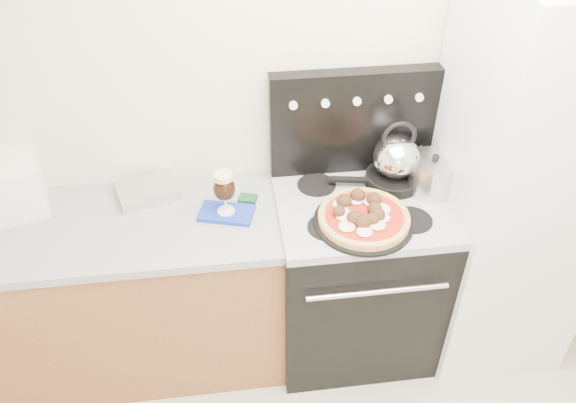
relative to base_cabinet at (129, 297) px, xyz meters
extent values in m
cube|color=beige|center=(1.02, 0.30, 0.82)|extent=(3.50, 0.01, 2.50)
cube|color=brown|center=(0.00, 0.00, 0.00)|extent=(1.45, 0.60, 0.86)
cube|color=#99999B|center=(0.00, 0.00, 0.45)|extent=(1.48, 0.63, 0.04)
cube|color=black|center=(1.10, -0.02, 0.01)|extent=(0.76, 0.65, 0.88)
cube|color=#ADADB2|center=(1.10, -0.02, 0.47)|extent=(0.76, 0.65, 0.04)
cube|color=black|center=(1.10, 0.25, 0.74)|extent=(0.76, 0.08, 0.50)
cube|color=silver|center=(1.80, -0.05, 0.52)|extent=(0.64, 0.68, 1.90)
cube|color=white|center=(0.16, 0.17, 0.50)|extent=(0.31, 0.27, 0.05)
cube|color=#1833AB|center=(0.50, -0.01, 0.48)|extent=(0.26, 0.19, 0.02)
cylinder|color=#242424|center=(1.08, -0.17, 0.50)|extent=(0.51, 0.51, 0.01)
cylinder|color=black|center=(1.28, 0.10, 0.51)|extent=(0.30, 0.30, 0.05)
cylinder|color=silver|center=(1.43, 0.03, 0.57)|extent=(0.23, 0.23, 0.15)
camera|label=1|loc=(0.53, -1.92, 2.04)|focal=35.00mm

